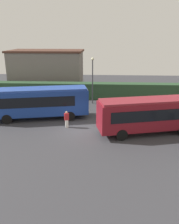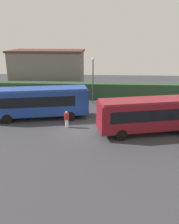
{
  "view_description": "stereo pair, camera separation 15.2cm",
  "coord_description": "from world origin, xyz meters",
  "px_view_note": "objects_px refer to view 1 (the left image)",
  "views": [
    {
      "loc": [
        2.13,
        -19.73,
        8.45
      ],
      "look_at": [
        0.92,
        1.24,
        1.38
      ],
      "focal_mm": 36.32,
      "sensor_mm": 36.0,
      "label": 1
    },
    {
      "loc": [
        2.28,
        -19.72,
        8.45
      ],
      "look_at": [
        0.92,
        1.24,
        1.38
      ],
      "focal_mm": 36.32,
      "sensor_mm": 36.0,
      "label": 2
    }
  ],
  "objects_px": {
    "person_left": "(29,106)",
    "person_center": "(67,119)",
    "bus_maroon": "(149,114)",
    "bus_blue": "(39,101)",
    "lamppost": "(93,76)"
  },
  "relations": [
    {
      "from": "person_left",
      "to": "lamppost",
      "type": "bearing_deg",
      "value": 13.19
    },
    {
      "from": "bus_blue",
      "to": "person_center",
      "type": "distance_m",
      "value": 4.1
    },
    {
      "from": "person_left",
      "to": "lamppost",
      "type": "height_order",
      "value": "lamppost"
    },
    {
      "from": "person_center",
      "to": "bus_maroon",
      "type": "bearing_deg",
      "value": -114.51
    },
    {
      "from": "bus_maroon",
      "to": "lamppost",
      "type": "xyz_separation_m",
      "value": [
        -5.5,
        9.34,
        1.81
      ]
    },
    {
      "from": "bus_maroon",
      "to": "person_left",
      "type": "bearing_deg",
      "value": 145.84
    },
    {
      "from": "lamppost",
      "to": "bus_maroon",
      "type": "bearing_deg",
      "value": -59.51
    },
    {
      "from": "bus_blue",
      "to": "bus_maroon",
      "type": "bearing_deg",
      "value": -28.1
    },
    {
      "from": "bus_maroon",
      "to": "bus_blue",
      "type": "bearing_deg",
      "value": 149.95
    },
    {
      "from": "bus_maroon",
      "to": "person_left",
      "type": "xyz_separation_m",
      "value": [
        -12.53,
        4.65,
        -0.87
      ]
    },
    {
      "from": "bus_blue",
      "to": "bus_maroon",
      "type": "distance_m",
      "value": 11.32
    },
    {
      "from": "person_left",
      "to": "person_center",
      "type": "height_order",
      "value": "person_left"
    },
    {
      "from": "bus_blue",
      "to": "person_center",
      "type": "relative_size",
      "value": 6.43
    },
    {
      "from": "bus_maroon",
      "to": "lamppost",
      "type": "relative_size",
      "value": 1.6
    },
    {
      "from": "person_left",
      "to": "person_center",
      "type": "xyz_separation_m",
      "value": [
        4.92,
        -3.74,
        -0.12
      ]
    }
  ]
}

